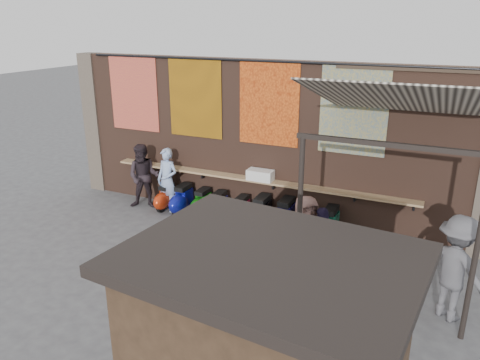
{
  "coord_description": "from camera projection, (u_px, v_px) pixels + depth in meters",
  "views": [
    {
      "loc": [
        4.28,
        -7.85,
        4.9
      ],
      "look_at": [
        0.13,
        1.2,
        1.46
      ],
      "focal_mm": 35.0,
      "sensor_mm": 36.0,
      "label": 1
    }
  ],
  "objects": [
    {
      "name": "scooter_stool_8",
      "position": [
        329.0,
        224.0,
        10.85
      ],
      "size": [
        0.37,
        0.82,
        0.78
      ],
      "primitive_type": null,
      "color": "#18624A",
      "rests_on": "ground"
    },
    {
      "name": "shopper_grey",
      "position": [
        456.0,
        268.0,
        7.82
      ],
      "size": [
        1.4,
        1.28,
        1.89
      ],
      "primitive_type": "imported",
      "rotation": [
        0.0,
        0.0,
        2.52
      ],
      "color": "#5A595E",
      "rests_on": "ground"
    },
    {
      "name": "awning_post_right",
      "position": [
        476.0,
        252.0,
        7.08
      ],
      "size": [
        0.09,
        0.09,
        3.1
      ],
      "primitive_type": "cylinder",
      "color": "black",
      "rests_on": "ground"
    },
    {
      "name": "tapestry_orange",
      "position": [
        269.0,
        104.0,
        11.06
      ],
      "size": [
        1.5,
        0.02,
        2.0
      ],
      "primitive_type": "cube",
      "color": "orange",
      "rests_on": "brick_wall"
    },
    {
      "name": "tapestry_multi",
      "position": [
        354.0,
        110.0,
        10.28
      ],
      "size": [
        1.5,
        0.02,
        2.0
      ],
      "primitive_type": "cube",
      "color": "#285694",
      "rests_on": "brick_wall"
    },
    {
      "name": "diner_left",
      "position": [
        167.0,
        180.0,
        12.39
      ],
      "size": [
        0.68,
        0.5,
        1.72
      ],
      "primitive_type": "imported",
      "rotation": [
        0.0,
        0.0,
        -0.15
      ],
      "color": "#99B2DE",
      "rests_on": "ground"
    },
    {
      "name": "tapestry_redgold",
      "position": [
        134.0,
        93.0,
        12.6
      ],
      "size": [
        1.5,
        0.02,
        2.0
      ],
      "primitive_type": "cube",
      "color": "#9E173C",
      "rests_on": "brick_wall"
    },
    {
      "name": "hang_rail",
      "position": [
        257.0,
        61.0,
        10.85
      ],
      "size": [
        9.5,
        0.06,
        0.06
      ],
      "primitive_type": "cylinder",
      "rotation": [
        0.0,
        1.57,
        0.0
      ],
      "color": "black",
      "rests_on": "brick_wall"
    },
    {
      "name": "awning_header",
      "position": [
        391.0,
        145.0,
        7.13
      ],
      "size": [
        3.0,
        0.08,
        0.08
      ],
      "primitive_type": "cube",
      "color": "black",
      "rests_on": "awning_post_left"
    },
    {
      "name": "scooter_stool_2",
      "position": [
        202.0,
        203.0,
        12.2
      ],
      "size": [
        0.33,
        0.74,
        0.71
      ],
      "primitive_type": null,
      "color": "#0F5D0D",
      "rests_on": "ground"
    },
    {
      "name": "eating_counter",
      "position": [
        254.0,
        180.0,
        11.67
      ],
      "size": [
        8.0,
        0.32,
        0.05
      ],
      "primitive_type": "cube",
      "color": "#9E7A51",
      "rests_on": "brick_wall"
    },
    {
      "name": "awning_canvas",
      "position": [
        406.0,
        100.0,
        8.27
      ],
      "size": [
        3.2,
        3.28,
        0.97
      ],
      "primitive_type": "cube",
      "rotation": [
        -0.28,
        0.0,
        0.0
      ],
      "color": "beige",
      "rests_on": "brick_wall"
    },
    {
      "name": "awning_post_left",
      "position": [
        299.0,
        221.0,
        8.18
      ],
      "size": [
        0.09,
        0.09,
        3.1
      ],
      "primitive_type": "cylinder",
      "color": "black",
      "rests_on": "ground"
    },
    {
      "name": "scooter_stool_3",
      "position": [
        218.0,
        207.0,
        11.92
      ],
      "size": [
        0.35,
        0.77,
        0.73
      ],
      "primitive_type": null,
      "color": "navy",
      "rests_on": "ground"
    },
    {
      "name": "scooter_stool_1",
      "position": [
        182.0,
        199.0,
        12.36
      ],
      "size": [
        0.36,
        0.8,
        0.76
      ],
      "primitive_type": null,
      "color": "navy",
      "rests_on": "ground"
    },
    {
      "name": "shopper_navy",
      "position": [
        322.0,
        247.0,
        8.88
      ],
      "size": [
        0.98,
        0.89,
        1.6
      ],
      "primitive_type": "imported",
      "rotation": [
        0.0,
        0.0,
        3.81
      ],
      "color": "black",
      "rests_on": "ground"
    },
    {
      "name": "scooter_stool_4",
      "position": [
        240.0,
        211.0,
        11.72
      ],
      "size": [
        0.33,
        0.73,
        0.69
      ],
      "primitive_type": null,
      "color": "maroon",
      "rests_on": "ground"
    },
    {
      "name": "stall_sign",
      "position": [
        305.0,
        286.0,
        5.47
      ],
      "size": [
        1.2,
        0.16,
        0.5
      ],
      "primitive_type": "cube",
      "rotation": [
        0.0,
        0.0,
        -0.1
      ],
      "color": "gold",
      "rests_on": "market_stall"
    },
    {
      "name": "pier_left",
      "position": [
        96.0,
        123.0,
        13.74
      ],
      "size": [
        0.5,
        0.5,
        4.0
      ],
      "primitive_type": "cube",
      "color": "#4C4238",
      "rests_on": "ground"
    },
    {
      "name": "awning_ledger",
      "position": [
        417.0,
        68.0,
        9.5
      ],
      "size": [
        3.3,
        0.08,
        0.12
      ],
      "primitive_type": "cube",
      "color": "#33261C",
      "rests_on": "brick_wall"
    },
    {
      "name": "stall_roof",
      "position": [
        270.0,
        260.0,
        4.43
      ],
      "size": [
        2.97,
        2.4,
        0.12
      ],
      "primitive_type": "cube",
      "rotation": [
        0.0,
        0.0,
        -0.1
      ],
      "color": "black",
      "rests_on": "market_stall"
    },
    {
      "name": "brick_wall",
      "position": [
        260.0,
        141.0,
        11.7
      ],
      "size": [
        10.0,
        0.4,
        4.0
      ],
      "primitive_type": "cube",
      "color": "brown",
      "rests_on": "ground"
    },
    {
      "name": "scooter_stool_7",
      "position": [
        305.0,
        222.0,
        11.06
      ],
      "size": [
        0.32,
        0.72,
        0.68
      ],
      "primitive_type": null,
      "color": "#105428",
      "rests_on": "ground"
    },
    {
      "name": "ground",
      "position": [
        211.0,
        260.0,
        10.03
      ],
      "size": [
        70.0,
        70.0,
        0.0
      ],
      "primitive_type": "plane",
      "color": "#474749",
      "rests_on": "ground"
    },
    {
      "name": "shelf_box",
      "position": [
        260.0,
        175.0,
        11.52
      ],
      "size": [
        0.64,
        0.33,
        0.26
      ],
      "primitive_type": "cube",
      "color": "white",
      "rests_on": "eating_counter"
    },
    {
      "name": "diner_right",
      "position": [
        144.0,
        176.0,
        12.58
      ],
      "size": [
        1.04,
        0.93,
        1.77
      ],
      "primitive_type": "imported",
      "rotation": [
        0.0,
        0.0,
        0.35
      ],
      "color": "black",
      "rests_on": "ground"
    },
    {
      "name": "shopper_tan",
      "position": [
        305.0,
        238.0,
        9.08
      ],
      "size": [
        0.99,
        0.99,
        1.73
      ],
      "primitive_type": "imported",
      "rotation": [
        0.0,
        0.0,
        0.79
      ],
      "color": "#7A554E",
      "rests_on": "ground"
    },
    {
      "name": "tapestry_sun",
      "position": [
        195.0,
        98.0,
        11.85
      ],
      "size": [
        1.5,
        0.02,
        2.0
      ],
      "primitive_type": "cube",
      "color": "orange",
      "rests_on": "brick_wall"
    },
    {
      "name": "scooter_stool_5",
      "position": [
        261.0,
        213.0,
        11.44
      ],
      "size": [
        0.38,
        0.85,
        0.81
      ],
      "primitive_type": null,
      "color": "black",
      "rests_on": "ground"
    },
    {
      "name": "scooter_stool_0",
      "position": [
        166.0,
        197.0,
        12.62
      ],
      "size": [
        0.32,
        0.72,
        0.68
      ],
      "primitive_type": null,
      "color": "#B82D0E",
      "rests_on": "ground"
    },
    {
      "name": "stall_shelf",
      "position": [
        302.0,
        353.0,
        5.79
      ],
      "size": [
        2.05,
        0.31,
        0.06
      ],
      "primitive_type": "cube",
      "rotation": [
        0.0,
        0.0,
        -0.1
      ],
      "color": "#473321",
      "rests_on": "market_stall"
    },
    {
      "name": "scooter_stool_6",
      "position": [
        285.0,
        216.0,
        11.25
      ],
      "size": [
        0.39,
        0.86,
        0.82
      ],
      "primitive_type": null,
      "color": "#171246",
      "rests_on": "ground"
    }
  ]
}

